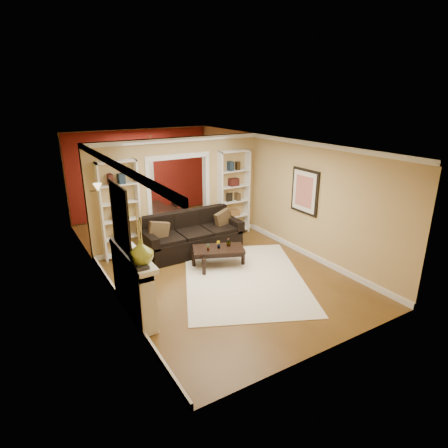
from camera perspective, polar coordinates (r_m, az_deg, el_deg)
floor at (r=8.96m, az=-3.47°, el=-5.13°), size 8.00×8.00×0.00m
ceiling at (r=8.23m, az=-3.85°, el=12.28°), size 8.00×8.00×0.00m
wall_back at (r=12.09m, az=-12.54°, el=7.59°), size 8.00×0.00×8.00m
wall_front at (r=5.48m, az=16.24°, el=-6.80°), size 8.00×0.00×8.00m
wall_left at (r=7.77m, az=-18.52°, el=0.69°), size 0.00×8.00×8.00m
wall_right at (r=9.70m, az=8.26°, el=5.06°), size 0.00×8.00×8.00m
partition_wall at (r=9.54m, az=-7.00°, el=4.88°), size 4.50×0.15×2.70m
red_back_panel at (r=12.07m, az=-12.48°, el=7.43°), size 4.44×0.04×2.64m
dining_window at (r=11.99m, az=-12.50°, el=8.48°), size 0.78×0.03×0.98m
area_rug at (r=8.02m, az=3.02°, el=-8.12°), size 3.61×4.10×0.01m
sofa at (r=9.15m, az=-4.89°, el=-1.42°), size 2.43×1.05×0.95m
pillow_left at (r=8.74m, az=-9.95°, el=-1.12°), size 0.47×0.15×0.46m
pillow_right at (r=9.45m, az=-0.18°, el=0.70°), size 0.47×0.24×0.45m
coffee_table at (r=8.46m, az=-0.85°, el=-5.03°), size 1.28×1.01×0.43m
plant_left at (r=8.22m, az=-2.44°, el=-3.47°), size 0.10×0.12×0.18m
plant_center at (r=8.34m, az=-0.86°, el=-3.15°), size 0.11×0.12×0.17m
plant_right at (r=8.46m, az=0.69°, el=-2.74°), size 0.15×0.15×0.19m
bookshelf_left at (r=8.94m, az=-15.57°, el=2.01°), size 0.90×0.30×2.30m
bookshelf_right at (r=10.16m, az=1.46°, el=4.73°), size 0.90×0.30×2.30m
fireplace at (r=6.75m, az=-13.51°, el=-8.76°), size 0.32×1.70×1.16m
vase at (r=5.97m, az=-12.53°, el=-4.17°), size 0.39×0.39×0.41m
mirror at (r=6.25m, az=-15.58°, el=0.93°), size 0.03×0.95×1.10m
wall_sconce at (r=8.18m, az=-19.09°, el=5.04°), size 0.18×0.18×0.22m
framed_art at (r=8.90m, az=12.17°, el=4.88°), size 0.04×0.85×1.05m
dining_table at (r=11.18m, az=-10.43°, el=1.10°), size 1.56×0.87×0.55m
dining_chair_nw at (r=10.69m, az=-12.64°, el=0.96°), size 0.50×0.50×0.85m
dining_chair_ne at (r=11.06m, az=-7.26°, el=1.99°), size 0.52×0.52×0.89m
dining_chair_sw at (r=11.24m, az=-13.63°, el=1.74°), size 0.49×0.49×0.84m
dining_chair_se at (r=11.61m, az=-8.46°, el=2.42°), size 0.43×0.43×0.76m
chandelier at (r=10.77m, az=-10.49°, el=9.98°), size 0.50×0.50×0.30m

